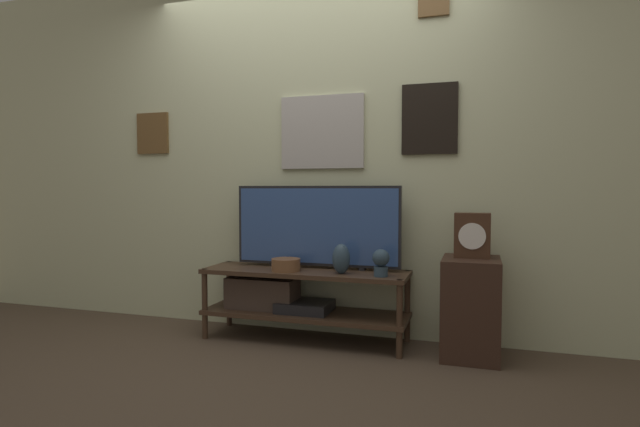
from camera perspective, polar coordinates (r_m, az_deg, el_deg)
ground_plane at (r=3.34m, az=-3.18°, el=-15.42°), size 12.00×12.00×0.00m
wall_back at (r=3.66m, az=-0.37°, el=7.67°), size 6.40×0.08×2.70m
media_console at (r=3.52m, az=-3.46°, el=-9.24°), size 1.42×0.42×0.49m
television at (r=3.48m, az=-0.39°, el=-1.42°), size 1.18×0.05×0.58m
vase_wide_bowl at (r=3.41m, az=-3.92°, el=-5.86°), size 0.20×0.20×0.08m
vase_urn_stoneware at (r=3.28m, az=2.44°, el=-5.19°), size 0.12×0.11×0.20m
decorative_bust at (r=3.20m, az=6.97°, el=-5.47°), size 0.11×0.11×0.17m
side_table at (r=3.29m, az=16.83°, el=-10.23°), size 0.35×0.43×0.62m
mantel_clock at (r=3.24m, az=17.00°, el=-2.41°), size 0.22×0.11×0.28m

